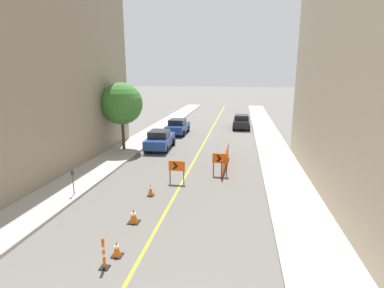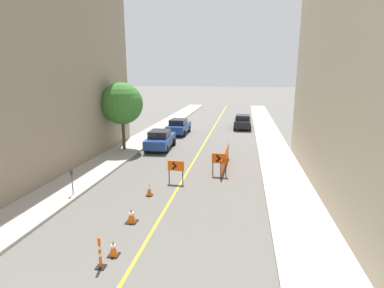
# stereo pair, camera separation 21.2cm
# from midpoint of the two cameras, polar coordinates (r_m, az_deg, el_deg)

# --- Properties ---
(lane_stripe) EXTENTS (0.12, 56.80, 0.01)m
(lane_stripe) POSITION_cam_midpoint_polar(r_m,az_deg,el_deg) (31.68, 3.66, 2.02)
(lane_stripe) COLOR gold
(lane_stripe) RESTS_ON ground_plane
(sidewalk_left) EXTENTS (2.63, 56.80, 0.15)m
(sidewalk_left) POSITION_cam_midpoint_polar(r_m,az_deg,el_deg) (32.83, -6.77, 2.47)
(sidewalk_left) COLOR #ADA89E
(sidewalk_left) RESTS_ON ground_plane
(sidewalk_right) EXTENTS (2.63, 56.80, 0.15)m
(sidewalk_right) POSITION_cam_midpoint_polar(r_m,az_deg,el_deg) (31.61, 14.49, 1.72)
(sidewalk_right) COLOR #ADA89E
(sidewalk_right) RESTS_ON ground_plane
(traffic_cone_second) EXTENTS (0.36, 0.36, 0.57)m
(traffic_cone_second) POSITION_cam_midpoint_polar(r_m,az_deg,el_deg) (11.19, -14.19, -18.71)
(traffic_cone_second) COLOR black
(traffic_cone_second) RESTS_ON ground_plane
(traffic_cone_third) EXTENTS (0.47, 0.47, 0.62)m
(traffic_cone_third) POSITION_cam_midpoint_polar(r_m,az_deg,el_deg) (13.18, -11.00, -13.23)
(traffic_cone_third) COLOR black
(traffic_cone_third) RESTS_ON ground_plane
(traffic_cone_fourth) EXTENTS (0.33, 0.33, 0.64)m
(traffic_cone_fourth) POSITION_cam_midpoint_polar(r_m,az_deg,el_deg) (15.70, -7.76, -8.62)
(traffic_cone_fourth) COLOR black
(traffic_cone_fourth) RESTS_ON ground_plane
(delineator_post_front) EXTENTS (0.30, 0.30, 1.08)m
(delineator_post_front) POSITION_cam_midpoint_polar(r_m,az_deg,el_deg) (10.62, -16.53, -19.60)
(delineator_post_front) COLOR black
(delineator_post_front) RESTS_ON ground_plane
(arrow_barricade_primary) EXTENTS (0.95, 0.10, 1.32)m
(arrow_barricade_primary) POSITION_cam_midpoint_polar(r_m,az_deg,el_deg) (17.09, -2.75, -4.43)
(arrow_barricade_primary) COLOR #EF560C
(arrow_barricade_primary) RESTS_ON ground_plane
(arrow_barricade_secondary) EXTENTS (0.95, 0.12, 1.40)m
(arrow_barricade_secondary) POSITION_cam_midpoint_polar(r_m,az_deg,el_deg) (18.40, 5.59, -3.00)
(arrow_barricade_secondary) COLOR #EF560C
(arrow_barricade_secondary) RESTS_ON ground_plane
(safety_mesh_fence) EXTENTS (0.24, 4.95, 1.13)m
(safety_mesh_fence) POSITION_cam_midpoint_polar(r_m,az_deg,el_deg) (20.14, 6.60, -2.92)
(safety_mesh_fence) COLOR #EF560C
(safety_mesh_fence) RESTS_ON ground_plane
(parked_car_curb_near) EXTENTS (1.99, 4.38, 1.59)m
(parked_car_curb_near) POSITION_cam_midpoint_polar(r_m,az_deg,el_deg) (25.10, -5.84, 0.87)
(parked_car_curb_near) COLOR navy
(parked_car_curb_near) RESTS_ON ground_plane
(parked_car_curb_mid) EXTENTS (1.94, 4.33, 1.59)m
(parked_car_curb_mid) POSITION_cam_midpoint_polar(r_m,az_deg,el_deg) (31.24, -2.38, 3.36)
(parked_car_curb_mid) COLOR navy
(parked_car_curb_mid) RESTS_ON ground_plane
(parked_car_curb_far) EXTENTS (1.94, 4.32, 1.59)m
(parked_car_curb_far) POSITION_cam_midpoint_polar(r_m,az_deg,el_deg) (34.90, 9.78, 4.22)
(parked_car_curb_far) COLOR black
(parked_car_curb_far) RESTS_ON ground_plane
(parking_meter_near_curb) EXTENTS (0.12, 0.11, 1.31)m
(parking_meter_near_curb) POSITION_cam_midpoint_polar(r_m,az_deg,el_deg) (16.29, -21.60, -5.83)
(parking_meter_near_curb) COLOR #4C4C51
(parking_meter_near_curb) RESTS_ON sidewalk_left
(street_tree_left_near) EXTENTS (3.30, 3.30, 5.36)m
(street_tree_left_near) POSITION_cam_midpoint_polar(r_m,az_deg,el_deg) (24.47, -12.95, 7.51)
(street_tree_left_near) COLOR #4C3823
(street_tree_left_near) RESTS_ON sidewalk_left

